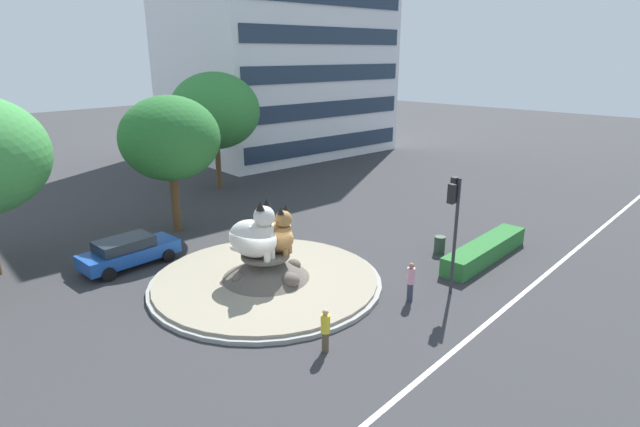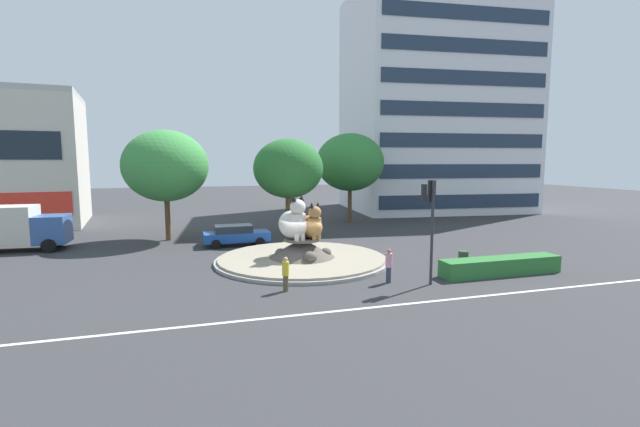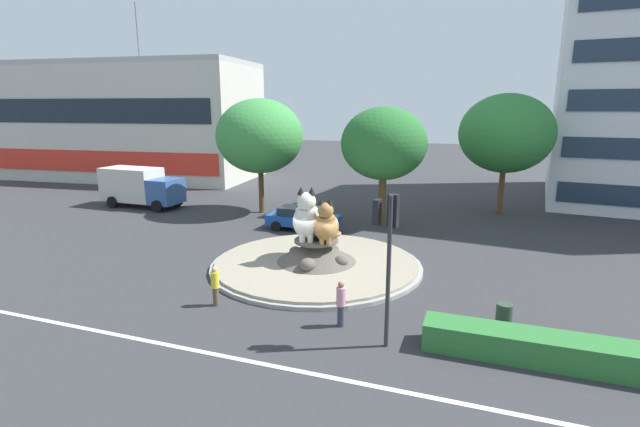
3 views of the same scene
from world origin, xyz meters
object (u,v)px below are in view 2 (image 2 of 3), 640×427
(second_tree_near_tower, at_px, (288,169))
(third_tree_left, at_px, (350,162))
(cat_statue_tabby, at_px, (311,225))
(office_tower, at_px, (433,103))
(traffic_light_mast, at_px, (430,209))
(pedestrian_yellow_shirt, at_px, (286,273))
(cat_statue_white, at_px, (294,223))
(broadleaf_tree_behind_island, at_px, (166,166))
(pedestrian_pink_shirt, at_px, (389,265))
(litter_bin, at_px, (463,259))
(delivery_box_truck, at_px, (10,227))
(sedan_on_far_lane, at_px, (236,235))

(second_tree_near_tower, bearing_deg, third_tree_left, 39.18)
(cat_statue_tabby, distance_m, office_tower, 34.21)
(cat_statue_tabby, height_order, third_tree_left, third_tree_left)
(traffic_light_mast, xyz_separation_m, pedestrian_yellow_shirt, (-6.92, 0.81, -2.84))
(cat_statue_tabby, height_order, pedestrian_yellow_shirt, cat_statue_tabby)
(cat_statue_white, bearing_deg, traffic_light_mast, 22.78)
(broadleaf_tree_behind_island, distance_m, pedestrian_pink_shirt, 19.48)
(second_tree_near_tower, bearing_deg, broadleaf_tree_behind_island, 175.45)
(cat_statue_white, xyz_separation_m, litter_bin, (8.92, -3.88, -1.91))
(office_tower, distance_m, second_tree_near_tower, 26.91)
(second_tree_near_tower, relative_size, third_tree_left, 0.90)
(pedestrian_yellow_shirt, height_order, delivery_box_truck, delivery_box_truck)
(third_tree_left, bearing_deg, litter_bin, -90.83)
(cat_statue_white, distance_m, pedestrian_yellow_shirt, 6.10)
(pedestrian_pink_shirt, bearing_deg, traffic_light_mast, 97.10)
(second_tree_near_tower, relative_size, litter_bin, 8.55)
(traffic_light_mast, xyz_separation_m, broadleaf_tree_behind_island, (-12.58, 16.28, 1.88))
(office_tower, height_order, pedestrian_yellow_shirt, office_tower)
(pedestrian_pink_shirt, distance_m, delivery_box_truck, 25.04)
(cat_statue_tabby, height_order, delivery_box_truck, cat_statue_tabby)
(traffic_light_mast, relative_size, pedestrian_yellow_shirt, 3.13)
(second_tree_near_tower, height_order, sedan_on_far_lane, second_tree_near_tower)
(delivery_box_truck, bearing_deg, pedestrian_pink_shirt, -32.50)
(cat_statue_tabby, relative_size, pedestrian_yellow_shirt, 1.51)
(sedan_on_far_lane, height_order, litter_bin, sedan_on_far_lane)
(sedan_on_far_lane, relative_size, litter_bin, 5.09)
(cat_statue_tabby, height_order, office_tower, office_tower)
(litter_bin, bearing_deg, sedan_on_far_lane, 139.13)
(pedestrian_pink_shirt, bearing_deg, litter_bin, 138.91)
(cat_statue_white, bearing_deg, broadleaf_tree_behind_island, -158.98)
(third_tree_left, xyz_separation_m, delivery_box_truck, (-26.38, -6.66, -4.19))
(delivery_box_truck, bearing_deg, third_tree_left, 16.22)
(pedestrian_yellow_shirt, bearing_deg, second_tree_near_tower, 59.47)
(cat_statue_white, xyz_separation_m, pedestrian_pink_shirt, (3.43, -5.69, -1.46))
(litter_bin, bearing_deg, delivery_box_truck, 154.62)
(pedestrian_yellow_shirt, height_order, litter_bin, pedestrian_yellow_shirt)
(sedan_on_far_lane, bearing_deg, cat_statue_white, -66.59)
(second_tree_near_tower, bearing_deg, cat_statue_white, -100.88)
(second_tree_near_tower, relative_size, delivery_box_truck, 1.17)
(broadleaf_tree_behind_island, relative_size, litter_bin, 9.15)
(third_tree_left, relative_size, delivery_box_truck, 1.31)
(cat_statue_white, relative_size, office_tower, 0.11)
(pedestrian_pink_shirt, distance_m, sedan_on_far_lane, 13.39)
(office_tower, height_order, sedan_on_far_lane, office_tower)
(second_tree_near_tower, bearing_deg, pedestrian_pink_shirt, -83.52)
(pedestrian_pink_shirt, bearing_deg, sedan_on_far_lane, -121.98)
(cat_statue_white, distance_m, third_tree_left, 18.06)
(pedestrian_yellow_shirt, bearing_deg, cat_statue_white, 55.67)
(traffic_light_mast, bearing_deg, pedestrian_yellow_shirt, 93.96)
(traffic_light_mast, height_order, broadleaf_tree_behind_island, broadleaf_tree_behind_island)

